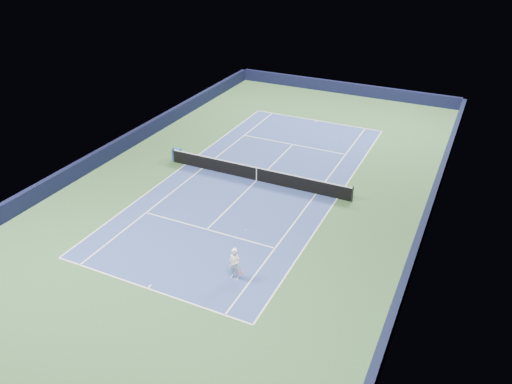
% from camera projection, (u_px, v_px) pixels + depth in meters
% --- Properties ---
extents(ground, '(40.00, 40.00, 0.00)m').
position_uv_depth(ground, '(257.00, 181.00, 32.65)').
color(ground, '#31562E').
rests_on(ground, ground).
extents(wall_far, '(22.00, 0.35, 1.10)m').
position_uv_depth(wall_far, '(345.00, 88.00, 47.96)').
color(wall_far, black).
rests_on(wall_far, ground).
extents(wall_right, '(0.35, 40.00, 1.10)m').
position_uv_depth(wall_right, '(428.00, 211.00, 28.32)').
color(wall_right, black).
rests_on(wall_right, ground).
extents(wall_left, '(0.35, 40.00, 1.10)m').
position_uv_depth(wall_left, '(123.00, 144.00, 36.43)').
color(wall_left, black).
rests_on(wall_left, ground).
extents(court_surface, '(10.97, 23.77, 0.01)m').
position_uv_depth(court_surface, '(257.00, 180.00, 32.64)').
color(court_surface, navy).
rests_on(court_surface, ground).
extents(baseline_far, '(10.97, 0.08, 0.00)m').
position_uv_depth(baseline_far, '(317.00, 121.00, 41.99)').
color(baseline_far, white).
rests_on(baseline_far, ground).
extents(baseline_near, '(10.97, 0.08, 0.00)m').
position_uv_depth(baseline_near, '(147.00, 288.00, 23.30)').
color(baseline_near, white).
rests_on(baseline_near, ground).
extents(sideline_doubles_right, '(0.08, 23.77, 0.00)m').
position_uv_depth(sideline_doubles_right, '(337.00, 198.00, 30.58)').
color(sideline_doubles_right, white).
rests_on(sideline_doubles_right, ground).
extents(sideline_doubles_left, '(0.08, 23.77, 0.00)m').
position_uv_depth(sideline_doubles_left, '(185.00, 164.00, 34.70)').
color(sideline_doubles_left, white).
rests_on(sideline_doubles_left, ground).
extents(sideline_singles_right, '(0.08, 23.77, 0.00)m').
position_uv_depth(sideline_singles_right, '(316.00, 194.00, 31.10)').
color(sideline_singles_right, white).
rests_on(sideline_singles_right, ground).
extents(sideline_singles_left, '(0.08, 23.77, 0.00)m').
position_uv_depth(sideline_singles_left, '(202.00, 168.00, 34.18)').
color(sideline_singles_left, white).
rests_on(sideline_singles_left, ground).
extents(service_line_far, '(8.23, 0.08, 0.00)m').
position_uv_depth(service_line_far, '(293.00, 144.00, 37.67)').
color(service_line_far, white).
rests_on(service_line_far, ground).
extents(service_line_near, '(8.23, 0.08, 0.00)m').
position_uv_depth(service_line_near, '(207.00, 229.00, 27.61)').
color(service_line_near, white).
rests_on(service_line_near, ground).
extents(center_service_line, '(0.08, 12.80, 0.00)m').
position_uv_depth(center_service_line, '(257.00, 180.00, 32.64)').
color(center_service_line, white).
rests_on(center_service_line, ground).
extents(center_mark_far, '(0.08, 0.30, 0.00)m').
position_uv_depth(center_mark_far, '(316.00, 121.00, 41.87)').
color(center_mark_far, white).
rests_on(center_mark_far, ground).
extents(center_mark_near, '(0.08, 0.30, 0.00)m').
position_uv_depth(center_mark_near, '(149.00, 286.00, 23.41)').
color(center_mark_near, white).
rests_on(center_mark_near, ground).
extents(tennis_net, '(12.90, 0.10, 1.07)m').
position_uv_depth(tennis_net, '(257.00, 174.00, 32.40)').
color(tennis_net, black).
rests_on(tennis_net, ground).
extents(sponsor_cube, '(0.60, 0.49, 0.86)m').
position_uv_depth(sponsor_cube, '(177.00, 155.00, 35.11)').
color(sponsor_cube, '#1B48A6').
rests_on(sponsor_cube, ground).
extents(tennis_player, '(0.79, 1.25, 2.23)m').
position_uv_depth(tennis_player, '(235.00, 264.00, 23.52)').
color(tennis_player, white).
rests_on(tennis_player, ground).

